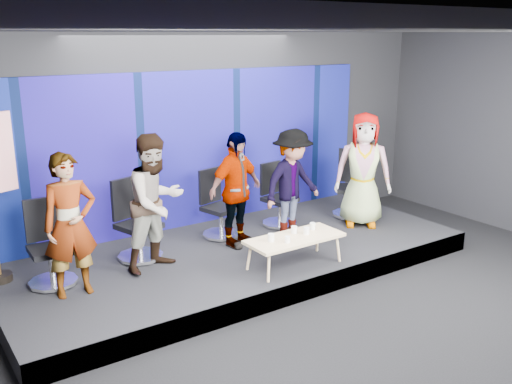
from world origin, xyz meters
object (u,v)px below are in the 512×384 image
at_px(panelist_a, 70,225).
at_px(panelist_c, 236,190).
at_px(panelist_b, 156,203).
at_px(chair_d, 278,205).
at_px(mug_a, 271,238).
at_px(mug_c, 294,230).
at_px(chair_c, 219,215).
at_px(panelist_e, 363,170).
at_px(panelist_d, 292,183).
at_px(coffee_table, 295,239).
at_px(mug_b, 287,240).
at_px(chair_b, 137,233).
at_px(chair_a, 50,257).
at_px(mug_d, 307,231).
at_px(mug_e, 313,226).
at_px(chair_e, 351,194).

xyz_separation_m(panelist_a, panelist_c, (2.60, 0.32, -0.02)).
bearing_deg(panelist_c, panelist_b, 172.21).
bearing_deg(chair_d, mug_a, -136.65).
distance_m(panelist_b, mug_c, 1.98).
relative_size(panelist_b, chair_c, 1.74).
distance_m(panelist_e, mug_a, 2.60).
bearing_deg(panelist_d, chair_c, 143.16).
xyz_separation_m(chair_c, coffee_table, (0.25, -1.67, 0.04)).
xyz_separation_m(mug_b, mug_c, (0.31, 0.25, 0.01)).
distance_m(chair_b, mug_c, 2.28).
bearing_deg(coffee_table, chair_a, 156.18).
distance_m(panelist_a, panelist_c, 2.62).
xyz_separation_m(panelist_a, panelist_d, (3.62, 0.24, -0.04)).
xyz_separation_m(mug_d, mug_e, (0.20, 0.11, -0.00)).
relative_size(panelist_d, mug_e, 17.65).
xyz_separation_m(chair_a, coffee_table, (3.00, -1.33, 0.03)).
distance_m(panelist_b, chair_d, 2.62).
relative_size(chair_c, coffee_table, 0.78).
relative_size(panelist_d, chair_e, 1.46).
distance_m(panelist_a, panelist_e, 4.90).
distance_m(chair_b, panelist_c, 1.60).
xyz_separation_m(mug_a, mug_d, (0.58, -0.04, -0.00)).
height_order(panelist_a, chair_c, panelist_a).
xyz_separation_m(panelist_e, coffee_table, (-2.06, -0.80, -0.57)).
xyz_separation_m(chair_a, mug_d, (3.21, -1.33, 0.11)).
height_order(coffee_table, mug_d, mug_d).
height_order(chair_b, mug_d, chair_b).
xyz_separation_m(panelist_a, coffee_table, (2.83, -0.85, -0.51)).
relative_size(chair_e, mug_c, 11.64).
height_order(mug_a, mug_c, mug_a).
bearing_deg(mug_d, mug_c, 133.19).
bearing_deg(mug_a, chair_e, 24.79).
height_order(chair_a, mug_c, chair_a).
distance_m(coffee_table, mug_a, 0.39).
bearing_deg(mug_d, panelist_a, 164.37).
bearing_deg(panelist_b, panelist_d, -14.16).
bearing_deg(chair_c, mug_d, -88.48).
bearing_deg(mug_d, chair_c, 105.40).
bearing_deg(panelist_c, mug_a, -110.80).
bearing_deg(mug_d, chair_b, 141.70).
distance_m(panelist_c, panelist_d, 1.03).
bearing_deg(panelist_e, panelist_c, -149.07).
height_order(chair_e, mug_c, chair_e).
bearing_deg(mug_b, chair_e, 29.11).
height_order(panelist_c, mug_c, panelist_c).
bearing_deg(panelist_c, chair_e, -11.60).
bearing_deg(coffee_table, chair_b, 138.52).
distance_m(chair_b, panelist_b, 0.76).
distance_m(panelist_a, mug_d, 3.19).
bearing_deg(chair_d, coffee_table, -126.52).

